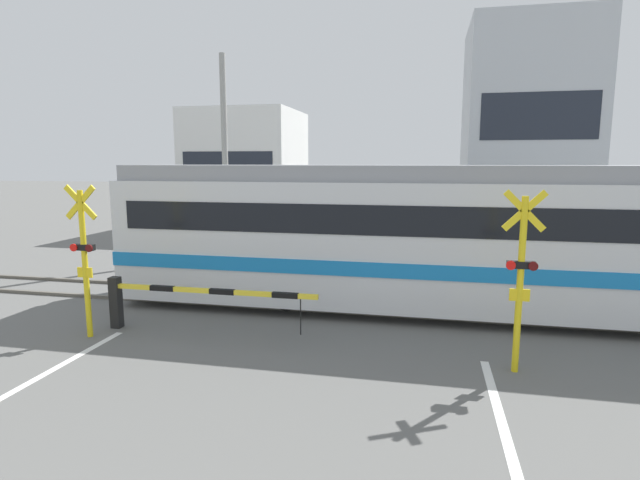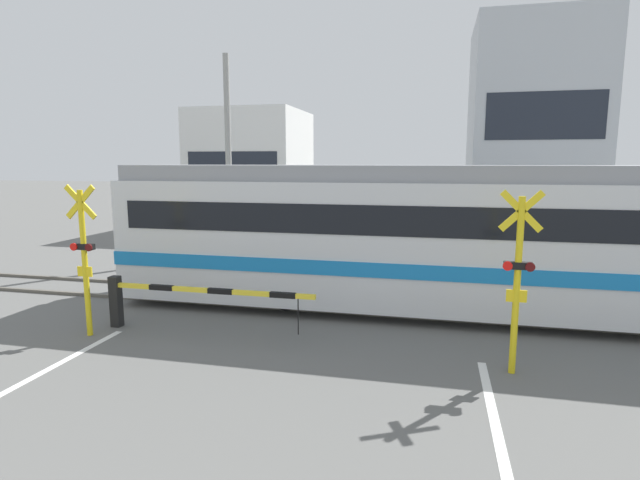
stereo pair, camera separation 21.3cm
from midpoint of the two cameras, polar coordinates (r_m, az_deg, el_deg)
name	(u,v)px [view 2 (the right image)]	position (r m, az deg, el deg)	size (l,w,h in m)	color
rail_track_near	(313,310)	(11.79, -0.24, -8.02)	(50.00, 0.10, 0.08)	#5B564C
rail_track_far	(326,294)	(13.13, 1.21, -6.25)	(50.00, 0.10, 0.08)	#5B564C
commuter_train	(588,239)	(12.27, 28.72, 0.05)	(21.35, 2.81, 3.40)	silver
crossing_barrier_near	(168,296)	(10.76, -16.40, -6.15)	(4.46, 0.20, 1.09)	black
crossing_barrier_far	(430,255)	(15.11, 12.86, -1.73)	(4.46, 0.20, 1.09)	black
crossing_signal_left	(84,254)	(10.86, -24.85, -1.45)	(0.68, 0.15, 3.04)	yellow
crossing_signal_right	(518,274)	(8.71, 22.30, -3.66)	(0.68, 0.15, 3.04)	yellow
pedestrian	(378,233)	(18.21, 7.00, 0.82)	(0.38, 0.22, 1.63)	#33384C
building_left_of_street	(252,170)	(27.06, -7.55, 7.94)	(5.43, 5.41, 6.12)	white
building_right_of_street	(532,131)	(25.74, 23.30, 11.32)	(5.56, 5.41, 9.76)	#B2B7BC
utility_pole_streetside	(228,157)	(18.87, -10.10, 9.32)	(0.22, 0.22, 7.31)	gray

